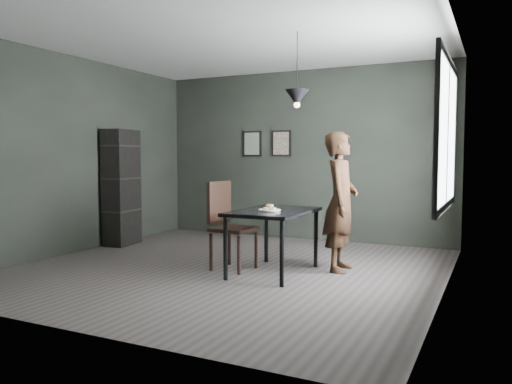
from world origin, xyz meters
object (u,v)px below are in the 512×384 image
at_px(wood_chair, 227,219).
at_px(cafe_table, 273,217).
at_px(shelf_unit, 122,187).
at_px(pendant_lamp, 297,98).
at_px(white_plate, 270,211).
at_px(woman, 341,202).

bearing_deg(wood_chair, cafe_table, 7.29).
height_order(wood_chair, shelf_unit, shelf_unit).
distance_m(cafe_table, pendant_lamp, 1.41).
bearing_deg(white_plate, pendant_lamp, 46.87).
distance_m(cafe_table, white_plate, 0.17).
bearing_deg(white_plate, wood_chair, 169.41).
height_order(white_plate, pendant_lamp, pendant_lamp).
bearing_deg(shelf_unit, wood_chair, -25.94).
bearing_deg(pendant_lamp, shelf_unit, 168.59).
bearing_deg(white_plate, cafe_table, 97.28).
relative_size(woman, shelf_unit, 0.93).
distance_m(cafe_table, wood_chair, 0.61).
height_order(woman, pendant_lamp, pendant_lamp).
distance_m(wood_chair, shelf_unit, 2.46).
bearing_deg(shelf_unit, woman, -11.55).
bearing_deg(shelf_unit, white_plate, -24.33).
distance_m(white_plate, shelf_unit, 3.07).
bearing_deg(shelf_unit, cafe_table, -21.76).
relative_size(woman, pendant_lamp, 1.93).
bearing_deg(cafe_table, shelf_unit, 165.78).
bearing_deg(woman, white_plate, 128.21).
xyz_separation_m(woman, pendant_lamp, (-0.42, -0.39, 1.22)).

